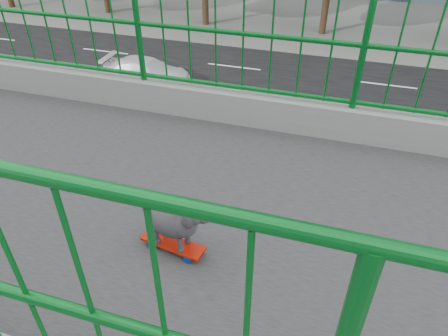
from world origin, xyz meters
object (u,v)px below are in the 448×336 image
skateboard (173,244)px  poodle (174,220)px  car_0 (10,184)px  car_5 (179,219)px  car_3 (147,72)px  car_7 (33,85)px

skateboard → poodle: size_ratio=0.94×
skateboard → poodle: poodle is taller
car_0 → skateboard: bearing=54.3°
poodle → car_5: 9.57m
poodle → car_5: bearing=-145.2°
car_0 → car_3: bearing=178.4°
poodle → car_7: bearing=-125.2°
car_3 → poodle: bearing=-151.7°
skateboard → car_0: size_ratio=0.11×
skateboard → car_5: (-6.35, -2.96, -6.28)m
poodle → car_3: bearing=-142.0°
car_3 → car_5: car_5 is taller
poodle → car_0: size_ratio=0.12×
skateboard → poodle: bearing=90.0°
car_3 → car_0: bearing=178.4°
car_3 → car_7: (3.20, -4.25, 0.11)m
skateboard → car_0: skateboard is taller
poodle → car_5: (-6.35, -2.98, -6.50)m
car_3 → car_5: (9.60, 5.61, 0.11)m
poodle → car_0: 12.74m
skateboard → poodle: (0.00, 0.02, 0.22)m
poodle → car_7: size_ratio=0.09×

